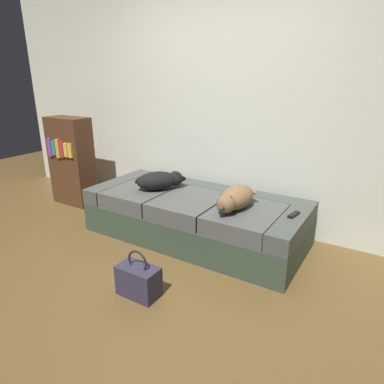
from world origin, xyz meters
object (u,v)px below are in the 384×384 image
Objects in this scene: couch at (195,217)px; dog_dark at (160,180)px; handbag at (138,280)px; bookshelf at (72,161)px; dog_tan at (235,198)px; tv_remote at (294,215)px.

dog_dark reaches higher than couch.
bookshelf is (-2.00, 1.10, 0.43)m from handbag.
couch is 4.38× the size of dog_dark.
dog_dark reaches higher than handbag.
couch is 1.07m from handbag.
couch is 3.67× the size of dog_tan.
dog_tan reaches higher than tv_remote.
dog_dark is 3.31× the size of tv_remote.
handbag is at bearing -28.84° from bookshelf.
tv_remote reaches higher than handbag.
couch is at bearing -170.10° from tv_remote.
dog_dark is 1.24m from handbag.
handbag is at bearing -61.92° from dog_dark.
tv_remote is at bearing 0.10° from couch.
dog_tan is 1.09m from handbag.
handbag is (0.55, -1.03, -0.43)m from dog_dark.
handbag is 2.32m from bookshelf.
dog_tan is 1.57× the size of handbag.
dog_dark is 1.45m from bookshelf.
handbag is (0.15, -1.06, -0.10)m from couch.
tv_remote is (0.98, 0.00, 0.24)m from couch.
tv_remote is 1.39m from handbag.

